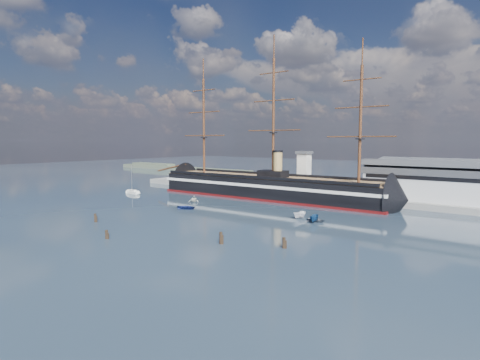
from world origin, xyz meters
The scene contains 16 objects.
ground centered at (0.00, 40.00, 0.00)m, with size 600.00×600.00×0.00m, color #1C283B.
quay centered at (10.00, 76.00, 0.00)m, with size 180.00×18.00×2.00m, color slate.
warehouse centered at (58.00, 80.00, 7.98)m, with size 63.00×21.00×11.60m.
quay_tower centered at (3.00, 73.00, 9.75)m, with size 5.00×5.00×15.00m.
shoreline centered at (-139.23, 135.00, 1.45)m, with size 120.00×10.00×4.00m.
warship centered at (-6.16, 60.00, 4.04)m, with size 113.03×17.94×53.94m.
sailboat centered at (-53.39, 36.79, 0.72)m, with size 7.26×2.81×11.32m.
motorboat_b centered at (-10.94, 24.98, 0.00)m, with size 3.66×1.46×1.71m, color navy.
motorboat_c centered at (23.89, 33.46, 0.00)m, with size 5.81×2.13×2.33m, color white.
motorboat_d centered at (-19.09, 36.35, 0.00)m, with size 6.57×2.85×2.41m, color silver.
motorboat_e centered at (29.47, 32.09, 0.00)m, with size 2.97×1.19×1.38m, color slate.
motorboat_f centered at (29.38, 31.37, 0.00)m, with size 5.83×2.14×2.33m, color navy.
piling_near_left centered at (-15.19, -3.48, 0.00)m, with size 0.64×0.64×2.92m, color black.
piling_near_mid centered at (2.65, -11.94, 0.00)m, with size 0.64×0.64×2.61m, color black.
piling_near_right centered at (24.78, -0.04, 0.00)m, with size 0.64×0.64×3.20m, color black.
piling_far_right centered at (36.60, 5.13, 0.00)m, with size 0.64×0.64×2.89m, color black.
Camera 1 is at (77.32, -60.40, 21.04)m, focal length 30.00 mm.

